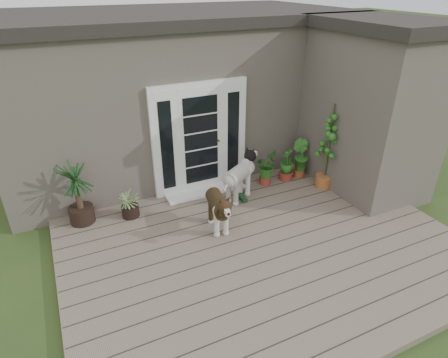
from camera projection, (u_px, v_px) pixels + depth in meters
name	position (u px, v px, depth m)	size (l,w,h in m)	color
deck	(265.00, 249.00, 6.11)	(6.20, 4.60, 0.12)	#6B5B4C
house_main	(174.00, 92.00, 8.79)	(7.40, 4.00, 3.10)	#665E54
roof_main	(170.00, 15.00, 8.01)	(7.60, 4.20, 0.20)	#2D2826
house_wing	(369.00, 115.00, 7.37)	(1.60, 2.40, 3.10)	#665E54
roof_wing	(386.00, 24.00, 6.59)	(1.80, 2.60, 0.20)	#2D2826
door_unit	(200.00, 138.00, 7.25)	(1.90, 0.14, 2.15)	white
door_step	(206.00, 191.00, 7.59)	(1.60, 0.40, 0.05)	white
brindle_dog	(218.00, 211.00, 6.32)	(0.37, 0.87, 0.73)	#372814
white_dog	(239.00, 180.00, 7.18)	(0.41, 0.95, 0.79)	white
spider_plant	(129.00, 203.00, 6.71)	(0.52, 0.52, 0.55)	#7B945B
yucca	(78.00, 193.00, 6.40)	(0.80, 0.80, 1.16)	black
herb_a	(266.00, 170.00, 7.76)	(0.48, 0.48, 0.61)	#185017
herb_b	(299.00, 163.00, 8.06)	(0.40, 0.40, 0.60)	#164E18
herb_c	(286.00, 168.00, 7.95)	(0.35, 0.35, 0.54)	#1D6520
sapling	(329.00, 146.00, 7.37)	(0.53, 0.53, 1.80)	#235D1A
clog_left	(231.00, 184.00, 7.78)	(0.15, 0.33, 0.10)	#143218
clog_right	(242.00, 198.00, 7.30)	(0.14, 0.29, 0.09)	#17391E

